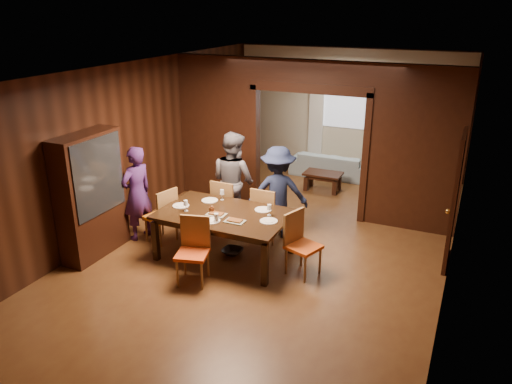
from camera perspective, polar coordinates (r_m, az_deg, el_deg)
The scene contains 32 objects.
floor at distance 8.53m, azimuth 2.20°, elevation -5.91°, with size 9.00×9.00×0.00m, color #583118.
ceiling at distance 7.68m, azimuth 2.51°, elevation 13.80°, with size 5.50×9.00×0.02m, color silver.
room_walls at distance 9.69m, azimuth 6.60°, elevation 6.75°, with size 5.52×9.01×2.90m.
person_purple at distance 8.67m, azimuth -13.44°, elevation -0.16°, with size 0.60×0.39×1.64m, color #452266.
person_grey at distance 8.84m, azimuth -2.61°, elevation 1.30°, with size 0.86×0.67×1.77m, color #56545B.
person_navy at distance 8.53m, azimuth 2.51°, elevation -0.02°, with size 1.04×0.60×1.61m, color #19213F.
sofa at distance 11.87m, azimuth 8.63°, elevation 3.13°, with size 1.90×0.74×0.56m, color #97B4C5.
serving_bowl at distance 7.87m, azimuth -2.81°, elevation -1.90°, with size 0.34×0.34×0.08m, color black.
dining_table at distance 7.98m, azimuth -3.60°, elevation -4.90°, with size 2.03×1.26×0.76m, color black.
coffee_table at distance 10.94m, azimuth 7.63°, elevation 1.21°, with size 0.80×0.50×0.40m, color black.
chair_left at distance 8.57m, azimuth -10.86°, elevation -2.58°, with size 0.44×0.44×0.97m, color orange, non-canonical shape.
chair_right at distance 7.44m, azimuth 5.47°, elevation -6.03°, with size 0.44×0.44×0.97m, color #DC5114, non-canonical shape.
chair_far_l at distance 8.85m, azimuth -3.27°, elevation -1.48°, with size 0.44×0.44×0.97m, color red, non-canonical shape.
chair_far_r at distance 8.49m, azimuth 1.30°, elevation -2.44°, with size 0.44×0.44×0.97m, color red, non-canonical shape.
chair_near at distance 7.27m, azimuth -7.29°, elevation -6.82°, with size 0.44×0.44×0.97m, color #D24413, non-canonical shape.
hutch at distance 8.25m, azimuth -18.36°, elevation -0.40°, with size 0.40×1.20×2.00m, color black.
door_right at distance 8.07m, azimuth 21.76°, elevation -0.93°, with size 0.06×0.90×2.10m, color black.
window_far at distance 12.05m, azimuth 10.49°, elevation 10.26°, with size 1.20×0.03×1.30m, color silver.
curtain_left at distance 12.30m, azimuth 6.89°, elevation 8.52°, with size 0.35×0.06×2.40m, color white.
curtain_right at distance 11.95m, azimuth 13.81°, elevation 7.71°, with size 0.35×0.06×2.40m, color white.
plate_left at distance 8.15m, azimuth -8.58°, elevation -1.54°, with size 0.27×0.27×0.01m, color silver.
plate_far_l at distance 8.31m, azimuth -5.31°, elevation -0.96°, with size 0.27×0.27×0.01m, color white.
plate_far_r at distance 7.91m, azimuth 0.82°, elevation -2.03°, with size 0.27×0.27×0.01m, color silver.
plate_right at distance 7.51m, azimuth 1.46°, elevation -3.33°, with size 0.27×0.27×0.01m, color silver.
plate_near at distance 7.54m, azimuth -5.14°, elevation -3.28°, with size 0.27×0.27×0.01m, color silver.
platter_a at distance 7.74m, azimuth -4.56°, elevation -2.52°, with size 0.30×0.20×0.04m, color gray.
platter_b at distance 7.49m, azimuth -2.43°, elevation -3.30°, with size 0.30×0.20×0.04m, color gray.
wineglass_left at distance 7.92m, azimuth -8.02°, elevation -1.56°, with size 0.08×0.08×0.18m, color silver, non-canonical shape.
wineglass_far at distance 8.30m, azimuth -3.90°, elevation -0.31°, with size 0.08×0.08×0.18m, color white, non-canonical shape.
wineglass_right at distance 7.68m, azimuth 1.53°, elevation -2.07°, with size 0.08×0.08×0.18m, color white, non-canonical shape.
tumbler at distance 7.48m, azimuth -4.58°, elevation -2.96°, with size 0.07×0.07×0.14m, color white.
condiment_jar at distance 7.82m, azimuth -5.08°, elevation -2.00°, with size 0.08×0.08×0.11m, color #4A2511, non-canonical shape.
Camera 1 is at (2.85, -7.07, 3.83)m, focal length 35.00 mm.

